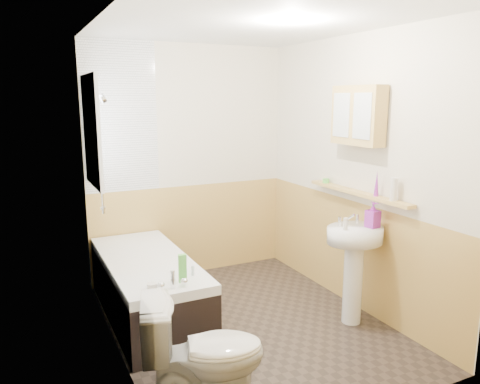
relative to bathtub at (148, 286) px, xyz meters
name	(u,v)px	position (x,y,z in m)	size (l,w,h in m)	color
floor	(248,324)	(0.73, -0.53, -0.28)	(2.80, 2.80, 0.00)	#2A221D
ceiling	(249,23)	(0.73, -0.53, 2.22)	(2.80, 2.80, 0.00)	white
wall_back	(189,163)	(0.73, 0.88, 0.97)	(2.20, 0.02, 2.50)	beige
wall_front	(364,224)	(0.73, -1.94, 0.97)	(2.20, 0.02, 2.50)	beige
wall_left	(111,195)	(-0.38, -0.53, 0.97)	(0.02, 2.80, 2.50)	beige
wall_right	(355,174)	(1.84, -0.53, 0.97)	(0.02, 2.80, 2.50)	beige
wainscot_right	(349,252)	(1.82, -0.53, 0.22)	(0.01, 2.80, 1.00)	tan
wainscot_front	(354,346)	(0.73, -1.92, 0.22)	(2.20, 0.01, 1.00)	tan
wainscot_back	(191,230)	(0.73, 0.85, 0.22)	(2.20, 0.01, 1.00)	tan
tile_cladding_left	(114,195)	(-0.36, -0.53, 0.97)	(0.01, 2.80, 2.50)	white
tile_return_back	(120,117)	(0.00, 0.85, 1.47)	(0.75, 0.01, 1.50)	white
window	(93,131)	(-0.33, 0.42, 1.37)	(0.03, 0.79, 0.99)	white
bathtub	(148,286)	(0.00, 0.00, 0.00)	(0.70, 1.68, 0.69)	black
shower_riser	(100,134)	(-0.31, 0.18, 1.36)	(0.10, 0.08, 1.18)	silver
toilet	(204,355)	(-0.03, -1.43, 0.09)	(0.43, 0.76, 0.75)	white
sink	(354,255)	(1.57, -0.90, 0.33)	(0.51, 0.41, 0.98)	white
pine_shelf	(357,193)	(1.77, -0.66, 0.82)	(0.10, 1.29, 0.03)	tan
medicine_cabinet	(358,115)	(1.74, -0.65, 1.50)	(0.14, 0.57, 0.52)	tan
foam_can	(394,189)	(1.77, -1.10, 0.93)	(0.06, 0.06, 0.19)	silver
green_bottle	(377,183)	(1.77, -0.90, 0.94)	(0.04, 0.04, 0.22)	purple
black_jar	(326,181)	(1.77, -0.19, 0.85)	(0.07, 0.07, 0.04)	#59C647
soap_bottle	(373,222)	(1.69, -0.96, 0.63)	(0.10, 0.22, 0.10)	purple
clear_bottle	(346,224)	(1.43, -0.93, 0.63)	(0.04, 0.04, 0.10)	silver
blue_gel	(182,268)	(0.11, -0.66, 0.37)	(0.06, 0.04, 0.22)	#59C647
cream_jar	(152,286)	(-0.14, -0.69, 0.28)	(0.07, 0.07, 0.05)	silver
orange_bottle	(193,270)	(0.23, -0.55, 0.30)	(0.03, 0.03, 0.08)	silver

